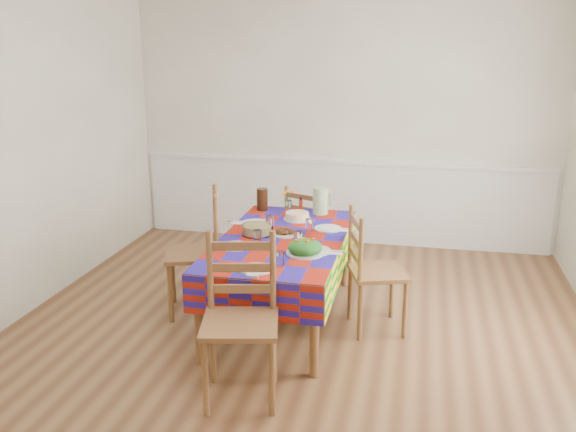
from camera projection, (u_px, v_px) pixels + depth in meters
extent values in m
cube|color=brown|center=(293.00, 348.00, 4.49)|extent=(4.50, 5.00, 0.04)
cube|color=#B9B4A2|center=(343.00, 119.00, 6.47)|extent=(4.50, 0.04, 2.70)
cube|color=#B9B4A2|center=(113.00, 334.00, 1.74)|extent=(4.50, 0.04, 2.70)
cube|color=white|center=(341.00, 162.00, 6.55)|extent=(4.41, 0.06, 0.04)
cube|color=white|center=(340.00, 202.00, 6.69)|extent=(4.41, 0.03, 0.90)
cylinder|color=brown|center=(199.00, 321.00, 4.14)|extent=(0.06, 0.06, 0.64)
cylinder|color=brown|center=(314.00, 333.00, 3.98)|extent=(0.06, 0.06, 0.64)
cylinder|color=brown|center=(260.00, 246.00, 5.66)|extent=(0.06, 0.06, 0.64)
cylinder|color=brown|center=(346.00, 252.00, 5.49)|extent=(0.06, 0.06, 0.64)
cube|color=brown|center=(282.00, 241.00, 4.72)|extent=(0.91, 1.72, 0.04)
cube|color=#A41B0E|center=(282.00, 238.00, 4.71)|extent=(0.94, 1.76, 0.01)
cube|color=#A41B0E|center=(225.00, 251.00, 4.85)|extent=(0.01, 1.76, 0.27)
cube|color=#A41B0E|center=(342.00, 260.00, 4.66)|extent=(0.01, 1.76, 0.27)
cube|color=#A41B0E|center=(252.00, 300.00, 3.93)|extent=(0.94, 0.01, 0.27)
cube|color=#A41B0E|center=(304.00, 223.00, 5.58)|extent=(0.94, 0.01, 0.27)
cylinder|color=silver|center=(256.00, 269.00, 4.05)|extent=(0.22, 0.22, 0.01)
cylinder|color=silver|center=(256.00, 268.00, 4.05)|extent=(0.16, 0.16, 0.00)
cylinder|color=white|center=(280.00, 259.00, 4.10)|extent=(0.06, 0.06, 0.11)
cube|color=white|center=(234.00, 268.00, 4.08)|extent=(0.08, 0.08, 0.00)
cube|color=silver|center=(232.00, 267.00, 4.09)|extent=(0.01, 0.14, 0.00)
cube|color=silver|center=(237.00, 267.00, 4.08)|extent=(0.01, 0.17, 0.00)
cylinder|color=silver|center=(235.00, 246.00, 4.50)|extent=(0.23, 0.23, 0.01)
cylinder|color=silver|center=(235.00, 245.00, 4.50)|extent=(0.16, 0.16, 0.01)
cylinder|color=white|center=(257.00, 237.00, 4.55)|extent=(0.06, 0.06, 0.11)
cube|color=white|center=(216.00, 245.00, 4.53)|extent=(0.08, 0.08, 0.01)
cube|color=silver|center=(214.00, 245.00, 4.54)|extent=(0.14, 0.01, 0.00)
cube|color=silver|center=(218.00, 245.00, 4.53)|extent=(0.17, 0.01, 0.00)
cylinder|color=silver|center=(255.00, 223.00, 5.06)|extent=(0.24, 0.24, 0.01)
cylinder|color=silver|center=(255.00, 222.00, 5.06)|extent=(0.17, 0.17, 0.01)
cylinder|color=white|center=(269.00, 222.00, 4.92)|extent=(0.07, 0.07, 0.12)
cube|color=white|center=(237.00, 222.00, 5.10)|extent=(0.09, 0.09, 0.01)
cube|color=silver|center=(234.00, 222.00, 5.10)|extent=(0.15, 0.01, 0.00)
cube|color=silver|center=(239.00, 222.00, 5.09)|extent=(0.18, 0.01, 0.00)
cylinder|color=silver|center=(315.00, 251.00, 4.41)|extent=(0.23, 0.23, 0.01)
cylinder|color=silver|center=(315.00, 249.00, 4.40)|extent=(0.16, 0.16, 0.01)
cylinder|color=white|center=(298.00, 238.00, 4.52)|extent=(0.07, 0.07, 0.11)
cube|color=white|center=(336.00, 253.00, 4.38)|extent=(0.09, 0.09, 0.01)
cube|color=silver|center=(334.00, 252.00, 4.38)|extent=(0.15, 0.01, 0.00)
cube|color=silver|center=(339.00, 252.00, 4.37)|extent=(0.17, 0.01, 0.00)
cylinder|color=silver|center=(328.00, 228.00, 4.93)|extent=(0.22, 0.22, 0.01)
cylinder|color=silver|center=(328.00, 227.00, 4.92)|extent=(0.15, 0.15, 0.00)
cylinder|color=white|center=(309.00, 225.00, 4.85)|extent=(0.06, 0.06, 0.11)
cube|color=white|center=(346.00, 230.00, 4.90)|extent=(0.08, 0.08, 0.00)
cube|color=silver|center=(344.00, 229.00, 4.90)|extent=(0.14, 0.01, 0.00)
cube|color=silver|center=(348.00, 230.00, 4.89)|extent=(0.16, 0.01, 0.00)
ellipsoid|color=silver|center=(284.00, 234.00, 4.77)|extent=(0.27, 0.20, 0.01)
ellipsoid|color=black|center=(290.00, 232.00, 4.76)|extent=(0.07, 0.06, 0.04)
ellipsoid|color=black|center=(287.00, 230.00, 4.79)|extent=(0.07, 0.06, 0.04)
ellipsoid|color=black|center=(281.00, 230.00, 4.80)|extent=(0.07, 0.06, 0.04)
ellipsoid|color=black|center=(278.00, 231.00, 4.76)|extent=(0.07, 0.06, 0.04)
ellipsoid|color=black|center=(284.00, 233.00, 4.73)|extent=(0.07, 0.06, 0.04)
cylinder|color=silver|center=(305.00, 253.00, 4.36)|extent=(0.28, 0.28, 0.01)
ellipsoid|color=#104010|center=(305.00, 247.00, 4.35)|extent=(0.25, 0.25, 0.11)
cube|color=orange|center=(297.00, 241.00, 4.32)|extent=(0.03, 0.02, 0.01)
cube|color=orange|center=(303.00, 238.00, 4.36)|extent=(0.04, 0.04, 0.01)
cube|color=orange|center=(307.00, 241.00, 4.30)|extent=(0.03, 0.04, 0.01)
cube|color=orange|center=(314.00, 239.00, 4.35)|extent=(0.04, 0.04, 0.01)
cylinder|color=white|center=(257.00, 230.00, 4.78)|extent=(0.23, 0.23, 0.08)
cylinder|color=#D5C170|center=(257.00, 230.00, 4.78)|extent=(0.21, 0.21, 0.07)
cylinder|color=silver|center=(297.00, 219.00, 5.19)|extent=(0.24, 0.24, 0.01)
cylinder|color=#DEBD87|center=(297.00, 215.00, 5.18)|extent=(0.20, 0.20, 0.05)
cube|color=black|center=(296.00, 242.00, 4.59)|extent=(0.12, 0.29, 0.01)
cube|color=black|center=(303.00, 242.00, 4.60)|extent=(0.06, 0.30, 0.01)
cylinder|color=white|center=(288.00, 207.00, 5.39)|extent=(0.06, 0.06, 0.11)
cylinder|color=#2C6622|center=(286.00, 202.00, 5.38)|extent=(0.01, 0.01, 0.16)
ellipsoid|color=orange|center=(283.00, 193.00, 5.36)|extent=(0.05, 0.05, 0.02)
cylinder|color=#2C6622|center=(290.00, 202.00, 5.38)|extent=(0.01, 0.01, 0.16)
ellipsoid|color=orange|center=(293.00, 192.00, 5.36)|extent=(0.05, 0.05, 0.02)
cylinder|color=#2C6622|center=(288.00, 202.00, 5.36)|extent=(0.01, 0.01, 0.16)
ellipsoid|color=orange|center=(287.00, 191.00, 5.31)|extent=(0.05, 0.05, 0.02)
cylinder|color=#B0260E|center=(301.00, 205.00, 5.40)|extent=(0.03, 0.03, 0.14)
cylinder|color=#A4C48B|center=(320.00, 201.00, 5.34)|extent=(0.14, 0.14, 0.23)
cylinder|color=black|center=(262.00, 199.00, 5.46)|extent=(0.10, 0.10, 0.20)
cube|color=silver|center=(252.00, 276.00, 3.92)|extent=(0.08, 0.02, 0.02)
cylinder|color=brown|center=(205.00, 379.00, 3.58)|extent=(0.04, 0.04, 0.49)
cylinder|color=brown|center=(272.00, 379.00, 3.58)|extent=(0.04, 0.04, 0.49)
cylinder|color=brown|center=(213.00, 348.00, 3.93)|extent=(0.04, 0.04, 0.49)
cylinder|color=brown|center=(273.00, 348.00, 3.93)|extent=(0.04, 0.04, 0.49)
cube|color=brown|center=(240.00, 324.00, 3.68)|extent=(0.54, 0.52, 0.03)
cylinder|color=brown|center=(210.00, 273.00, 3.80)|extent=(0.04, 0.04, 0.55)
cylinder|color=brown|center=(273.00, 273.00, 3.80)|extent=(0.04, 0.04, 0.55)
cube|color=brown|center=(242.00, 289.00, 3.83)|extent=(0.39, 0.11, 0.05)
cube|color=brown|center=(241.00, 268.00, 3.79)|extent=(0.39, 0.11, 0.05)
cube|color=brown|center=(241.00, 246.00, 3.75)|extent=(0.39, 0.11, 0.05)
cylinder|color=brown|center=(331.00, 248.00, 5.96)|extent=(0.03, 0.03, 0.40)
cylinder|color=brown|center=(304.00, 242.00, 6.14)|extent=(0.03, 0.03, 0.40)
cylinder|color=brown|center=(315.00, 257.00, 5.72)|extent=(0.03, 0.03, 0.40)
cylinder|color=brown|center=(287.00, 251.00, 5.90)|extent=(0.03, 0.03, 0.40)
cube|color=brown|center=(309.00, 228.00, 5.87)|extent=(0.48, 0.47, 0.03)
cylinder|color=brown|center=(315.00, 214.00, 5.60)|extent=(0.03, 0.03, 0.44)
cylinder|color=brown|center=(286.00, 209.00, 5.77)|extent=(0.03, 0.03, 0.44)
cube|color=brown|center=(300.00, 220.00, 5.71)|extent=(0.30, 0.14, 0.04)
cube|color=brown|center=(300.00, 209.00, 5.68)|extent=(0.30, 0.14, 0.04)
cube|color=brown|center=(300.00, 197.00, 5.65)|extent=(0.30, 0.14, 0.04)
cylinder|color=brown|center=(173.00, 276.00, 5.15)|extent=(0.04, 0.04, 0.48)
cylinder|color=brown|center=(170.00, 294.00, 4.79)|extent=(0.04, 0.04, 0.48)
cylinder|color=brown|center=(216.00, 274.00, 5.20)|extent=(0.04, 0.04, 0.48)
cylinder|color=brown|center=(217.00, 291.00, 4.83)|extent=(0.04, 0.04, 0.48)
cube|color=brown|center=(193.00, 254.00, 4.92)|extent=(0.56, 0.57, 0.03)
cylinder|color=brown|center=(216.00, 216.00, 5.06)|extent=(0.04, 0.04, 0.54)
cylinder|color=brown|center=(216.00, 230.00, 4.69)|extent=(0.04, 0.04, 0.54)
cube|color=brown|center=(216.00, 236.00, 4.90)|extent=(0.15, 0.37, 0.05)
cube|color=brown|center=(216.00, 219.00, 4.86)|extent=(0.15, 0.37, 0.05)
cube|color=brown|center=(215.00, 202.00, 4.82)|extent=(0.15, 0.37, 0.05)
cylinder|color=brown|center=(405.00, 310.00, 4.53)|extent=(0.04, 0.04, 0.45)
cylinder|color=brown|center=(392.00, 291.00, 4.88)|extent=(0.04, 0.04, 0.45)
cylinder|color=brown|center=(360.00, 312.00, 4.50)|extent=(0.04, 0.04, 0.45)
cylinder|color=brown|center=(350.00, 293.00, 4.84)|extent=(0.04, 0.04, 0.45)
cube|color=brown|center=(378.00, 272.00, 4.62)|extent=(0.51, 0.53, 0.03)
cylinder|color=brown|center=(361.00, 251.00, 4.37)|extent=(0.04, 0.04, 0.50)
cylinder|color=brown|center=(351.00, 236.00, 4.71)|extent=(0.04, 0.04, 0.50)
cube|color=brown|center=(355.00, 256.00, 4.57)|extent=(0.13, 0.35, 0.05)
cube|color=brown|center=(356.00, 240.00, 4.53)|extent=(0.13, 0.35, 0.05)
cube|color=brown|center=(356.00, 223.00, 4.49)|extent=(0.13, 0.35, 0.05)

